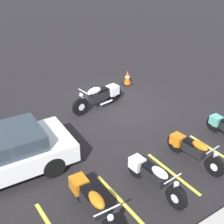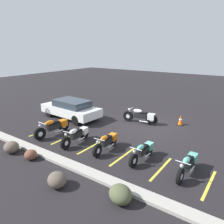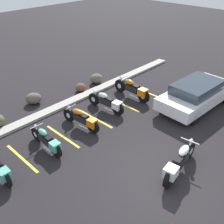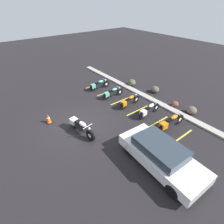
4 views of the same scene
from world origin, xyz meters
TOP-DOWN VIEW (x-y plane):
  - ground at (0.00, 0.00)m, footprint 60.00×60.00m
  - motorcycle_white_featured at (0.55, -0.34)m, footprint 2.31×0.71m
  - parked_bike_0 at (-3.65, 3.86)m, footprint 0.56×2.00m
  - parked_bike_1 at (-1.73, 3.86)m, footprint 0.55×1.95m
  - parked_bike_2 at (0.11, 4.00)m, footprint 0.57×2.02m
  - parked_bike_3 at (1.83, 4.24)m, footprint 0.59×2.09m
  - parked_bike_4 at (3.62, 4.18)m, footprint 0.64×2.29m
  - car_white at (5.03, 1.47)m, footprint 4.40×2.04m
  - concrete_curb at (0.00, 6.06)m, footprint 18.00×0.50m
  - landscape_rock_0 at (-0.18, 7.31)m, footprint 0.99×0.96m
  - landscape_rock_1 at (3.53, 6.78)m, footprint 0.92×0.89m
  - landscape_rock_2 at (2.26, 6.65)m, footprint 0.73×0.72m
  - landscape_rock_3 at (-2.42, 6.71)m, footprint 1.04×0.99m
  - traffic_cone at (-1.60, -1.47)m, footprint 0.40×0.40m
  - stall_line_0 at (-4.52, 4.12)m, footprint 0.10×2.10m
  - stall_line_1 at (-2.70, 4.12)m, footprint 0.10×2.10m
  - stall_line_2 at (-0.88, 4.12)m, footprint 0.10×2.10m
  - stall_line_3 at (0.94, 4.12)m, footprint 0.10×2.10m
  - stall_line_4 at (2.76, 4.12)m, footprint 0.10×2.10m
  - stall_line_5 at (4.58, 4.12)m, footprint 0.10×2.10m

SIDE VIEW (x-z plane):
  - ground at x=0.00m, z-range 0.00..0.00m
  - stall_line_0 at x=-4.52m, z-range 0.00..0.00m
  - stall_line_1 at x=-2.70m, z-range 0.00..0.00m
  - stall_line_2 at x=-0.88m, z-range 0.00..0.00m
  - stall_line_3 at x=0.94m, z-range 0.00..0.00m
  - stall_line_4 at x=2.76m, z-range 0.00..0.00m
  - stall_line_5 at x=4.58m, z-range 0.00..0.00m
  - concrete_curb at x=0.00m, z-range 0.00..0.12m
  - landscape_rock_2 at x=2.26m, z-range 0.00..0.44m
  - landscape_rock_0 at x=-0.18m, z-range 0.00..0.54m
  - landscape_rock_1 at x=3.53m, z-range 0.00..0.55m
  - landscape_rock_3 at x=-2.42m, z-range 0.00..0.57m
  - traffic_cone at x=-1.60m, z-range -0.02..0.64m
  - parked_bike_1 at x=-1.73m, z-range 0.02..0.79m
  - parked_bike_0 at x=-3.65m, z-range 0.02..0.81m
  - parked_bike_2 at x=0.11m, z-range 0.03..0.82m
  - parked_bike_3 at x=1.83m, z-range 0.03..0.85m
  - parked_bike_4 at x=3.62m, z-range 0.03..0.93m
  - motorcycle_white_featured at x=0.55m, z-range 0.03..0.94m
  - car_white at x=5.03m, z-range 0.04..1.32m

